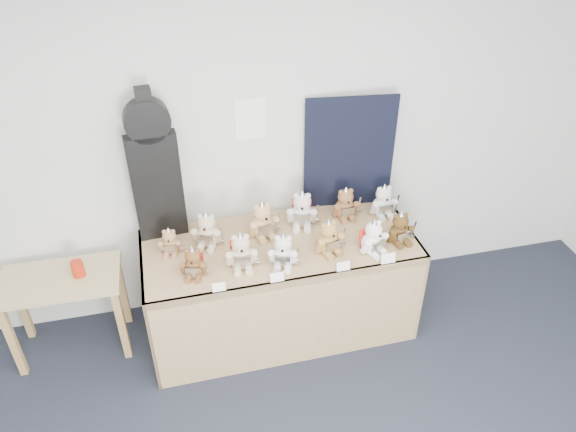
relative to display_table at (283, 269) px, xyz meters
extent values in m
plane|color=white|center=(-0.21, -1.98, 2.07)|extent=(6.00, 6.00, 0.00)
plane|color=silver|center=(-0.21, 0.52, 0.72)|extent=(6.00, 0.00, 6.00)
cube|color=white|center=(-0.10, 0.52, 0.92)|extent=(0.21, 0.00, 0.30)
cube|color=olive|center=(0.00, 0.08, 0.14)|extent=(1.92, 0.82, 0.06)
cube|color=olive|center=(0.00, -0.31, -0.23)|extent=(1.91, 0.04, 0.80)
cube|color=olive|center=(-0.95, 0.07, -0.23)|extent=(0.03, 0.80, 0.80)
cube|color=olive|center=(0.94, 0.09, -0.23)|extent=(0.03, 0.80, 0.80)
cube|color=#92804E|center=(-1.51, 0.22, 0.02)|extent=(0.80, 0.45, 0.04)
cube|color=#A17B45|center=(-1.87, 0.04, -0.31)|extent=(0.05, 0.05, 0.62)
cube|color=#A17B45|center=(-1.87, 0.40, -0.31)|extent=(0.05, 0.05, 0.62)
cube|color=#A17B45|center=(-1.15, 0.03, -0.31)|extent=(0.05, 0.05, 0.62)
cube|color=#A17B45|center=(-1.15, 0.40, -0.31)|extent=(0.05, 0.05, 0.62)
cube|color=black|center=(-0.78, 0.38, 0.56)|extent=(0.34, 0.12, 0.78)
cylinder|color=black|center=(-0.78, 0.38, 1.05)|extent=(0.30, 0.12, 0.29)
cube|color=black|center=(-0.78, 0.38, 1.16)|extent=(0.10, 0.10, 0.20)
cube|color=black|center=(0.60, 0.45, 0.61)|extent=(0.66, 0.09, 0.88)
cylinder|color=#B3240B|center=(-1.37, 0.21, 0.10)|extent=(0.09, 0.09, 0.11)
ellipsoid|color=brown|center=(-0.61, -0.11, 0.23)|extent=(0.16, 0.15, 0.14)
sphere|color=brown|center=(-0.61, -0.11, 0.32)|extent=(0.10, 0.10, 0.10)
cylinder|color=brown|center=(-0.62, -0.15, 0.31)|extent=(0.05, 0.03, 0.04)
sphere|color=black|center=(-0.62, -0.17, 0.31)|extent=(0.02, 0.02, 0.02)
sphere|color=brown|center=(-0.64, -0.10, 0.36)|extent=(0.03, 0.03, 0.03)
sphere|color=brown|center=(-0.58, -0.12, 0.36)|extent=(0.03, 0.03, 0.03)
cylinder|color=brown|center=(-0.68, -0.11, 0.24)|extent=(0.06, 0.08, 0.10)
cylinder|color=brown|center=(-0.55, -0.14, 0.24)|extent=(0.06, 0.08, 0.10)
cylinder|color=brown|center=(-0.65, -0.15, 0.19)|extent=(0.06, 0.10, 0.04)
cylinder|color=brown|center=(-0.59, -0.17, 0.19)|extent=(0.06, 0.10, 0.04)
cube|color=white|center=(-0.62, -0.17, 0.23)|extent=(0.09, 0.04, 0.08)
cone|color=white|center=(-0.61, -0.11, 0.36)|extent=(0.09, 0.09, 0.07)
cube|color=white|center=(-0.53, -0.16, 0.26)|extent=(0.02, 0.04, 0.15)
cube|color=white|center=(-0.53, -0.16, 0.20)|extent=(0.04, 0.02, 0.01)
cube|color=red|center=(-0.60, -0.06, 0.24)|extent=(0.11, 0.05, 0.12)
ellipsoid|color=#C9AF8E|center=(-0.30, -0.09, 0.24)|extent=(0.18, 0.15, 0.17)
sphere|color=#C9AF8E|center=(-0.30, -0.09, 0.35)|extent=(0.12, 0.12, 0.12)
cylinder|color=#C9AF8E|center=(-0.30, -0.15, 0.34)|extent=(0.05, 0.03, 0.05)
sphere|color=black|center=(-0.30, -0.16, 0.34)|extent=(0.02, 0.02, 0.02)
sphere|color=#C9AF8E|center=(-0.34, -0.09, 0.40)|extent=(0.04, 0.04, 0.04)
sphere|color=#C9AF8E|center=(-0.26, -0.10, 0.40)|extent=(0.04, 0.04, 0.04)
cylinder|color=#C9AF8E|center=(-0.38, -0.11, 0.25)|extent=(0.05, 0.09, 0.13)
cylinder|color=#C9AF8E|center=(-0.22, -0.12, 0.25)|extent=(0.05, 0.09, 0.13)
cylinder|color=#C9AF8E|center=(-0.34, -0.15, 0.19)|extent=(0.06, 0.11, 0.05)
cylinder|color=#C9AF8E|center=(-0.26, -0.15, 0.19)|extent=(0.06, 0.11, 0.05)
cube|color=white|center=(-0.30, -0.16, 0.25)|extent=(0.11, 0.02, 0.09)
cone|color=white|center=(-0.30, -0.09, 0.41)|extent=(0.10, 0.10, 0.08)
cube|color=white|center=(-0.20, -0.13, 0.27)|extent=(0.02, 0.04, 0.18)
cube|color=white|center=(-0.20, -0.13, 0.21)|extent=(0.05, 0.01, 0.01)
cube|color=red|center=(-0.29, -0.03, 0.25)|extent=(0.14, 0.04, 0.15)
ellipsoid|color=silver|center=(-0.03, -0.14, 0.24)|extent=(0.19, 0.17, 0.16)
sphere|color=silver|center=(-0.03, -0.14, 0.34)|extent=(0.11, 0.11, 0.11)
cylinder|color=silver|center=(-0.04, -0.19, 0.33)|extent=(0.05, 0.04, 0.05)
sphere|color=black|center=(-0.05, -0.21, 0.33)|extent=(0.02, 0.02, 0.02)
sphere|color=silver|center=(-0.06, -0.13, 0.38)|extent=(0.04, 0.04, 0.04)
sphere|color=silver|center=(0.01, -0.15, 0.38)|extent=(0.04, 0.04, 0.04)
cylinder|color=silver|center=(-0.10, -0.14, 0.24)|extent=(0.07, 0.09, 0.12)
cylinder|color=silver|center=(0.04, -0.18, 0.24)|extent=(0.07, 0.09, 0.12)
cylinder|color=silver|center=(-0.08, -0.19, 0.19)|extent=(0.07, 0.11, 0.05)
cylinder|color=silver|center=(-0.01, -0.21, 0.19)|extent=(0.07, 0.11, 0.05)
cube|color=white|center=(-0.05, -0.20, 0.24)|extent=(0.10, 0.05, 0.09)
cone|color=white|center=(-0.03, -0.14, 0.39)|extent=(0.10, 0.10, 0.07)
cube|color=white|center=(0.06, -0.20, 0.27)|extent=(0.02, 0.04, 0.16)
cube|color=white|center=(0.06, -0.20, 0.20)|extent=(0.05, 0.02, 0.01)
ellipsoid|color=#A47B3E|center=(0.30, -0.08, 0.24)|extent=(0.19, 0.17, 0.16)
sphere|color=#A47B3E|center=(0.30, -0.08, 0.35)|extent=(0.12, 0.12, 0.12)
cylinder|color=#A47B3E|center=(0.31, -0.12, 0.34)|extent=(0.05, 0.04, 0.05)
sphere|color=black|center=(0.32, -0.14, 0.34)|extent=(0.02, 0.02, 0.02)
sphere|color=#A47B3E|center=(0.26, -0.09, 0.39)|extent=(0.04, 0.04, 0.04)
sphere|color=#A47B3E|center=(0.33, -0.07, 0.39)|extent=(0.04, 0.04, 0.04)
cylinder|color=#A47B3E|center=(0.23, -0.12, 0.25)|extent=(0.07, 0.10, 0.12)
cylinder|color=#A47B3E|center=(0.38, -0.07, 0.25)|extent=(0.07, 0.10, 0.12)
cylinder|color=#A47B3E|center=(0.28, -0.14, 0.19)|extent=(0.07, 0.11, 0.05)
cylinder|color=#A47B3E|center=(0.35, -0.12, 0.19)|extent=(0.07, 0.11, 0.05)
cube|color=white|center=(0.31, -0.14, 0.24)|extent=(0.11, 0.04, 0.09)
cone|color=white|center=(0.30, -0.08, 0.40)|extent=(0.10, 0.10, 0.08)
cube|color=white|center=(0.40, -0.08, 0.27)|extent=(0.02, 0.04, 0.17)
cube|color=white|center=(0.40, -0.08, 0.21)|extent=(0.05, 0.02, 0.01)
ellipsoid|color=white|center=(0.59, -0.14, 0.24)|extent=(0.19, 0.18, 0.16)
sphere|color=white|center=(0.59, -0.14, 0.34)|extent=(0.12, 0.12, 0.12)
cylinder|color=white|center=(0.61, -0.19, 0.33)|extent=(0.05, 0.04, 0.05)
sphere|color=black|center=(0.62, -0.21, 0.33)|extent=(0.02, 0.02, 0.02)
sphere|color=white|center=(0.56, -0.16, 0.39)|extent=(0.04, 0.04, 0.04)
sphere|color=white|center=(0.63, -0.13, 0.39)|extent=(0.04, 0.04, 0.04)
cylinder|color=white|center=(0.53, -0.19, 0.24)|extent=(0.07, 0.10, 0.12)
cylinder|color=white|center=(0.67, -0.14, 0.24)|extent=(0.07, 0.10, 0.12)
cylinder|color=white|center=(0.58, -0.21, 0.19)|extent=(0.08, 0.11, 0.05)
cylinder|color=white|center=(0.64, -0.18, 0.19)|extent=(0.08, 0.11, 0.05)
cube|color=white|center=(0.61, -0.20, 0.24)|extent=(0.10, 0.05, 0.09)
cone|color=white|center=(0.59, -0.14, 0.39)|extent=(0.10, 0.10, 0.08)
cube|color=white|center=(0.70, -0.14, 0.27)|extent=(0.03, 0.04, 0.17)
cube|color=white|center=(0.70, -0.14, 0.21)|extent=(0.05, 0.02, 0.01)
cube|color=red|center=(0.57, -0.09, 0.25)|extent=(0.13, 0.07, 0.14)
ellipsoid|color=#4D351A|center=(0.81, -0.08, 0.23)|extent=(0.17, 0.15, 0.15)
sphere|color=#4D351A|center=(0.81, -0.08, 0.34)|extent=(0.11, 0.11, 0.11)
cylinder|color=#4D351A|center=(0.82, -0.13, 0.33)|extent=(0.05, 0.03, 0.05)
sphere|color=black|center=(0.82, -0.15, 0.33)|extent=(0.02, 0.02, 0.02)
sphere|color=#4D351A|center=(0.77, -0.09, 0.38)|extent=(0.04, 0.04, 0.04)
sphere|color=#4D351A|center=(0.85, -0.08, 0.38)|extent=(0.04, 0.04, 0.04)
cylinder|color=#4D351A|center=(0.74, -0.11, 0.24)|extent=(0.05, 0.09, 0.11)
cylinder|color=#4D351A|center=(0.88, -0.09, 0.24)|extent=(0.05, 0.09, 0.11)
cylinder|color=#4D351A|center=(0.78, -0.14, 0.19)|extent=(0.06, 0.10, 0.05)
cylinder|color=#4D351A|center=(0.85, -0.13, 0.19)|extent=(0.06, 0.10, 0.05)
cube|color=white|center=(0.82, -0.14, 0.24)|extent=(0.10, 0.03, 0.08)
cone|color=white|center=(0.81, -0.08, 0.38)|extent=(0.09, 0.09, 0.07)
cube|color=white|center=(0.91, -0.10, 0.26)|extent=(0.02, 0.04, 0.16)
cube|color=white|center=(0.91, -0.10, 0.20)|extent=(0.05, 0.01, 0.01)
ellipsoid|color=#C1AE8C|center=(-0.49, 0.19, 0.24)|extent=(0.20, 0.19, 0.17)
sphere|color=#C1AE8C|center=(-0.49, 0.19, 0.35)|extent=(0.12, 0.12, 0.12)
cylinder|color=#C1AE8C|center=(-0.50, 0.14, 0.34)|extent=(0.06, 0.04, 0.05)
sphere|color=black|center=(-0.51, 0.12, 0.34)|extent=(0.02, 0.02, 0.02)
sphere|color=#C1AE8C|center=(-0.52, 0.20, 0.40)|extent=(0.04, 0.04, 0.04)
sphere|color=#C1AE8C|center=(-0.45, 0.18, 0.40)|extent=(0.04, 0.04, 0.04)
cylinder|color=#C1AE8C|center=(-0.57, 0.19, 0.25)|extent=(0.07, 0.10, 0.13)
cylinder|color=#C1AE8C|center=(-0.42, 0.14, 0.25)|extent=(0.07, 0.10, 0.13)
cylinder|color=#C1AE8C|center=(-0.54, 0.15, 0.19)|extent=(0.08, 0.12, 0.05)
cylinder|color=#C1AE8C|center=(-0.47, 0.12, 0.19)|extent=(0.08, 0.12, 0.05)
cube|color=white|center=(-0.51, 0.13, 0.24)|extent=(0.11, 0.05, 0.09)
cone|color=white|center=(-0.49, 0.19, 0.40)|extent=(0.10, 0.10, 0.08)
cube|color=white|center=(-0.40, 0.12, 0.27)|extent=(0.03, 0.04, 0.17)
cube|color=white|center=(-0.40, 0.12, 0.21)|extent=(0.05, 0.02, 0.01)
ellipsoid|color=tan|center=(-0.10, 0.20, 0.24)|extent=(0.20, 0.18, 0.18)
sphere|color=tan|center=(-0.10, 0.20, 0.36)|extent=(0.13, 0.13, 0.13)
cylinder|color=tan|center=(-0.09, 0.15, 0.35)|extent=(0.06, 0.04, 0.05)
sphere|color=black|center=(-0.08, 0.13, 0.35)|extent=(0.02, 0.02, 0.02)
sphere|color=tan|center=(-0.14, 0.20, 0.41)|extent=(0.04, 0.04, 0.04)
sphere|color=tan|center=(-0.06, 0.21, 0.41)|extent=(0.04, 0.04, 0.04)
cylinder|color=tan|center=(-0.17, 0.17, 0.25)|extent=(0.07, 0.10, 0.13)
cylinder|color=tan|center=(-0.01, 0.20, 0.25)|extent=(0.07, 0.10, 0.13)
cylinder|color=tan|center=(-0.12, 0.14, 0.19)|extent=(0.07, 0.12, 0.05)
cylinder|color=tan|center=(-0.05, 0.15, 0.19)|extent=(0.07, 0.12, 0.05)
cube|color=white|center=(-0.08, 0.14, 0.25)|extent=(0.12, 0.04, 0.10)
cone|color=white|center=(-0.10, 0.20, 0.42)|extent=(0.11, 0.11, 0.08)
cube|color=white|center=(0.02, 0.19, 0.28)|extent=(0.02, 0.05, 0.18)
cube|color=white|center=(0.02, 0.19, 0.21)|extent=(0.05, 0.02, 0.01)
ellipsoid|color=silver|center=(0.20, 0.27, 0.24)|extent=(0.21, 0.19, 0.18)
sphere|color=silver|center=(0.20, 0.27, 0.36)|extent=(0.13, 0.13, 0.13)
cylinder|color=silver|center=(0.19, 0.22, 0.35)|extent=(0.06, 0.04, 0.05)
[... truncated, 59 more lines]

